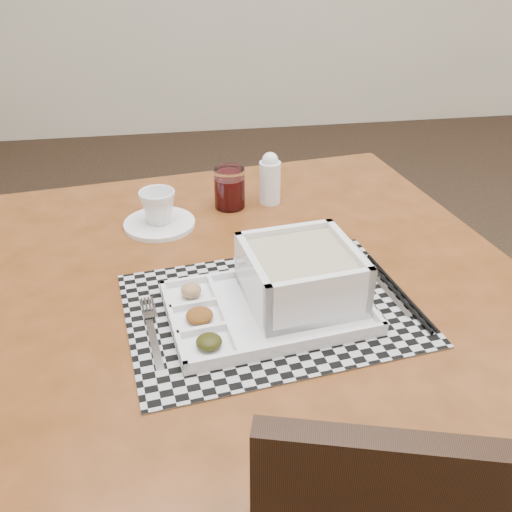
{
  "coord_description": "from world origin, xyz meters",
  "views": [
    {
      "loc": [
        -0.83,
        -1.4,
        1.31
      ],
      "look_at": [
        -0.7,
        -0.57,
        0.8
      ],
      "focal_mm": 40.0,
      "sensor_mm": 36.0,
      "label": 1
    }
  ],
  "objects_px": {
    "creamer_bottle": "(270,179)",
    "cup": "(158,207)",
    "dining_table": "(249,308)",
    "juice_glass": "(230,190)",
    "serving_tray": "(291,285)"
  },
  "relations": [
    {
      "from": "dining_table",
      "to": "creamer_bottle",
      "type": "bearing_deg",
      "value": 72.6
    },
    {
      "from": "dining_table",
      "to": "serving_tray",
      "type": "distance_m",
      "value": 0.17
    },
    {
      "from": "dining_table",
      "to": "juice_glass",
      "type": "bearing_deg",
      "value": 90.11
    },
    {
      "from": "dining_table",
      "to": "cup",
      "type": "xyz_separation_m",
      "value": [
        -0.16,
        0.21,
        0.12
      ]
    },
    {
      "from": "dining_table",
      "to": "serving_tray",
      "type": "bearing_deg",
      "value": -63.46
    },
    {
      "from": "cup",
      "to": "juice_glass",
      "type": "distance_m",
      "value": 0.17
    },
    {
      "from": "dining_table",
      "to": "cup",
      "type": "bearing_deg",
      "value": 126.46
    },
    {
      "from": "dining_table",
      "to": "juice_glass",
      "type": "xyz_separation_m",
      "value": [
        -0.0,
        0.28,
        0.12
      ]
    },
    {
      "from": "creamer_bottle",
      "to": "cup",
      "type": "bearing_deg",
      "value": -162.57
    },
    {
      "from": "dining_table",
      "to": "serving_tray",
      "type": "height_order",
      "value": "serving_tray"
    },
    {
      "from": "serving_tray",
      "to": "cup",
      "type": "relative_size",
      "value": 4.6
    },
    {
      "from": "serving_tray",
      "to": "creamer_bottle",
      "type": "relative_size",
      "value": 2.91
    },
    {
      "from": "cup",
      "to": "serving_tray",
      "type": "bearing_deg",
      "value": -52.66
    },
    {
      "from": "juice_glass",
      "to": "creamer_bottle",
      "type": "bearing_deg",
      "value": 5.61
    },
    {
      "from": "serving_tray",
      "to": "cup",
      "type": "distance_m",
      "value": 0.39
    }
  ]
}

